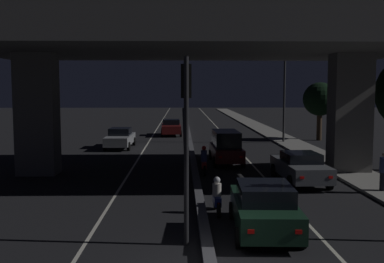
# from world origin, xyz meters

# --- Properties ---
(lane_line_left_inner) EXTENTS (0.12, 126.00, 0.00)m
(lane_line_left_inner) POSITION_xyz_m (-3.50, 35.00, 0.00)
(lane_line_left_inner) COLOR beige
(lane_line_left_inner) RESTS_ON ground_plane
(lane_line_right_inner) EXTENTS (0.12, 126.00, 0.00)m
(lane_line_right_inner) POSITION_xyz_m (3.50, 35.00, 0.00)
(lane_line_right_inner) COLOR beige
(lane_line_right_inner) RESTS_ON ground_plane
(median_divider) EXTENTS (0.33, 126.00, 0.26)m
(median_divider) POSITION_xyz_m (0.00, 35.00, 0.13)
(median_divider) COLOR #4C4C51
(median_divider) RESTS_ON ground_plane
(sidewalk_right) EXTENTS (2.42, 126.00, 0.12)m
(sidewalk_right) POSITION_xyz_m (8.34, 28.00, 0.06)
(sidewalk_right) COLOR gray
(sidewalk_right) RESTS_ON ground_plane
(elevated_overpass) EXTENTS (23.22, 11.83, 8.84)m
(elevated_overpass) POSITION_xyz_m (0.00, 13.44, 6.85)
(elevated_overpass) COLOR #5B5956
(elevated_overpass) RESTS_ON ground_plane
(traffic_light_left_of_median) EXTENTS (0.30, 0.49, 5.36)m
(traffic_light_left_of_median) POSITION_xyz_m (-0.57, 2.48, 3.65)
(traffic_light_left_of_median) COLOR black
(traffic_light_left_of_median) RESTS_ON ground_plane
(street_lamp) EXTENTS (1.92, 0.32, 7.65)m
(street_lamp) POSITION_xyz_m (7.54, 26.85, 4.51)
(street_lamp) COLOR #2D2D30
(street_lamp) RESTS_ON ground_plane
(car_dark_green_lead) EXTENTS (2.11, 4.38, 1.57)m
(car_dark_green_lead) POSITION_xyz_m (1.85, 3.43, 0.80)
(car_dark_green_lead) COLOR black
(car_dark_green_lead) RESTS_ON ground_plane
(car_grey_second) EXTENTS (2.09, 4.72, 1.48)m
(car_grey_second) POSITION_xyz_m (4.95, 10.84, 0.77)
(car_grey_second) COLOR #515459
(car_grey_second) RESTS_ON ground_plane
(car_dark_red_third) EXTENTS (1.89, 4.55, 1.96)m
(car_dark_red_third) POSITION_xyz_m (1.98, 16.69, 1.02)
(car_dark_red_third) COLOR #591414
(car_dark_red_third) RESTS_ON ground_plane
(car_silver_lead_oncoming) EXTENTS (1.99, 4.84, 1.52)m
(car_silver_lead_oncoming) POSITION_xyz_m (-5.39, 23.98, 0.77)
(car_silver_lead_oncoming) COLOR gray
(car_silver_lead_oncoming) RESTS_ON ground_plane
(car_dark_red_second_oncoming) EXTENTS (2.08, 4.27, 1.56)m
(car_dark_red_second_oncoming) POSITION_xyz_m (-1.71, 33.22, 0.78)
(car_dark_red_second_oncoming) COLOR #591414
(car_dark_red_second_oncoming) RESTS_ON ground_plane
(motorcycle_blue_filtering_near) EXTENTS (0.33, 1.68, 1.34)m
(motorcycle_blue_filtering_near) POSITION_xyz_m (0.57, 5.65, 0.58)
(motorcycle_blue_filtering_near) COLOR black
(motorcycle_blue_filtering_near) RESTS_ON ground_plane
(motorcycle_red_filtering_mid) EXTENTS (0.32, 1.92, 1.49)m
(motorcycle_red_filtering_mid) POSITION_xyz_m (0.48, 13.31, 0.63)
(motorcycle_red_filtering_mid) COLOR black
(motorcycle_red_filtering_mid) RESTS_ON ground_plane
(pedestrian_on_sidewalk) EXTENTS (0.37, 0.37, 1.64)m
(pedestrian_on_sidewalk) POSITION_xyz_m (7.98, 8.63, 0.94)
(pedestrian_on_sidewalk) COLOR black
(pedestrian_on_sidewalk) RESTS_ON sidewalk_right
(roadside_tree_kerbside_mid) EXTENTS (2.93, 2.93, 5.09)m
(roadside_tree_kerbside_mid) POSITION_xyz_m (11.38, 28.77, 3.58)
(roadside_tree_kerbside_mid) COLOR #38281C
(roadside_tree_kerbside_mid) RESTS_ON ground_plane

